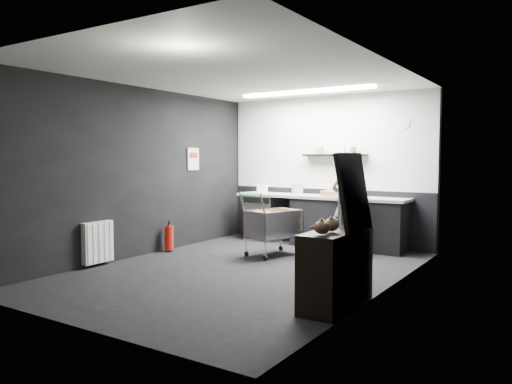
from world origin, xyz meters
The scene contains 22 objects.
floor centered at (0.00, 0.00, 0.00)m, with size 5.50×5.50×0.00m, color black.
ceiling centered at (0.00, 0.00, 2.70)m, with size 5.50×5.50×0.00m, color silver.
wall_back centered at (0.00, 2.75, 1.35)m, with size 5.50×5.50×0.00m, color black.
wall_front centered at (0.00, -2.75, 1.35)m, with size 5.50×5.50×0.00m, color black.
wall_left centered at (-2.00, 0.00, 1.35)m, with size 5.50×5.50×0.00m, color black.
wall_right centered at (2.00, 0.00, 1.35)m, with size 5.50×5.50×0.00m, color black.
kitchen_wall_panel centered at (0.00, 2.73, 1.85)m, with size 3.95×0.02×1.70m, color silver.
dado_panel centered at (0.00, 2.73, 0.50)m, with size 3.95×0.02×1.00m, color black.
floating_shelf centered at (0.20, 2.62, 1.62)m, with size 1.20×0.22×0.04m, color black.
wall_clock centered at (1.40, 2.72, 2.15)m, with size 0.20×0.20×0.03m, color white.
poster centered at (-1.98, 1.30, 1.55)m, with size 0.02×0.30×0.40m, color silver.
poster_red_band centered at (-1.98, 1.30, 1.62)m, with size 0.01×0.22×0.10m, color #B41E16.
radiator centered at (-1.94, -0.90, 0.35)m, with size 0.10×0.50×0.60m, color white.
ceiling_strip centered at (0.00, 1.85, 2.67)m, with size 2.40×0.20×0.04m, color white.
prep_counter centered at (0.14, 2.42, 0.46)m, with size 3.20×0.61×0.90m.
person centered at (0.73, 1.97, 0.83)m, with size 0.60×0.40×1.65m, color beige.
shopping_cart centered at (-0.21, 1.17, 0.47)m, with size 0.78×1.06×1.00m.
sideboard centered at (1.79, -0.82, 0.52)m, with size 0.46×1.09×1.63m.
fire_extinguisher centered at (-1.85, 0.51, 0.24)m, with size 0.15×0.15×0.50m.
cardboard_box centered at (0.39, 2.37, 0.95)m, with size 0.51×0.38×0.10m, color #A48857.
pink_tub centered at (-0.44, 2.42, 1.00)m, with size 0.21×0.21×0.21m, color beige.
white_container centered at (-1.17, 2.37, 0.98)m, with size 0.18×0.14×0.16m, color white.
Camera 1 is at (3.89, -5.66, 1.58)m, focal length 35.00 mm.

